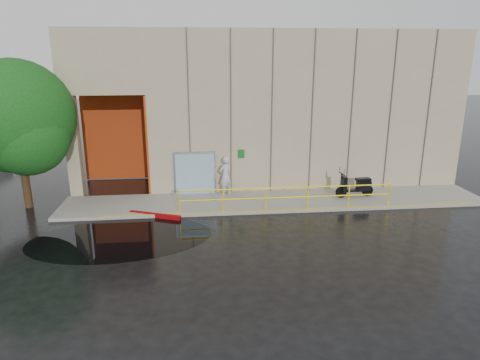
{
  "coord_description": "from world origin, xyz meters",
  "views": [
    {
      "loc": [
        0.3,
        -14.58,
        6.71
      ],
      "look_at": [
        2.13,
        3.0,
        1.61
      ],
      "focal_mm": 32.0,
      "sensor_mm": 36.0,
      "label": 1
    }
  ],
  "objects_px": {
    "red_curb": "(155,215)",
    "tree_near": "(19,121)",
    "person": "(226,176)",
    "scooter": "(356,180)"
  },
  "relations": [
    {
      "from": "red_curb",
      "to": "tree_near",
      "type": "bearing_deg",
      "value": 162.53
    },
    {
      "from": "red_curb",
      "to": "person",
      "type": "bearing_deg",
      "value": 36.23
    },
    {
      "from": "person",
      "to": "scooter",
      "type": "distance_m",
      "value": 6.3
    },
    {
      "from": "red_curb",
      "to": "tree_near",
      "type": "distance_m",
      "value": 7.22
    },
    {
      "from": "scooter",
      "to": "red_curb",
      "type": "height_order",
      "value": "scooter"
    },
    {
      "from": "scooter",
      "to": "tree_near",
      "type": "relative_size",
      "value": 0.29
    },
    {
      "from": "person",
      "to": "tree_near",
      "type": "xyz_separation_m",
      "value": [
        -9.04,
        -0.57,
        2.89
      ]
    },
    {
      "from": "person",
      "to": "scooter",
      "type": "height_order",
      "value": "person"
    },
    {
      "from": "person",
      "to": "scooter",
      "type": "xyz_separation_m",
      "value": [
        6.22,
        -0.97,
        -0.12
      ]
    },
    {
      "from": "person",
      "to": "tree_near",
      "type": "relative_size",
      "value": 0.29
    }
  ]
}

